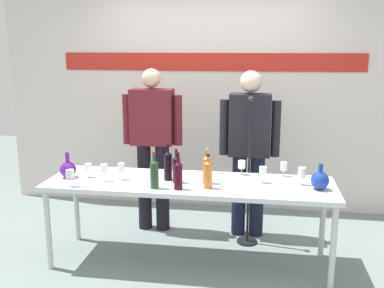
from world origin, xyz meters
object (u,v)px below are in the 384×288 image
Objects in this scene: wine_bottle_2 at (208,173)px; wine_glass_right_2 at (263,172)px; display_table at (189,188)px; presenter_left at (153,139)px; wine_bottle_3 at (168,165)px; wine_glass_right_3 at (284,166)px; wine_glass_right_1 at (302,173)px; wine_glass_left_2 at (121,168)px; wine_bottle_4 at (178,174)px; microphone_stand at (248,196)px; wine_glass_left_0 at (70,175)px; wine_bottle_1 at (207,169)px; wine_glass_left_1 at (104,169)px; wine_bottle_0 at (176,168)px; wine_bottle_5 at (154,173)px; decanter_blue_left at (68,169)px; wine_glass_right_0 at (242,165)px; wine_glass_left_3 at (88,168)px; decanter_blue_right at (320,180)px; presenter_right at (249,144)px.

wine_bottle_2 reaches higher than wine_glass_right_2.
wine_bottle_2 is (0.18, -0.15, 0.18)m from display_table.
wine_bottle_3 is (0.30, -0.67, -0.08)m from presenter_left.
display_table is 0.87m from wine_glass_right_3.
wine_glass_right_1 reaches higher than wine_glass_right_3.
wine_glass_right_3 is at bearing 12.98° from wine_glass_left_2.
wine_bottle_4 is at bearing -164.76° from wine_bottle_2.
microphone_stand is (0.56, 0.70, -0.40)m from wine_bottle_4.
wine_glass_left_2 is (-0.60, -0.04, 0.16)m from display_table.
wine_glass_right_2 is (1.59, 0.35, -0.00)m from wine_glass_left_0.
wine_bottle_3 reaches higher than wine_glass_left_2.
wine_bottle_1 reaches higher than wine_glass_left_1.
wine_glass_left_2 is 1.13× the size of wine_glass_right_3.
wine_bottle_5 is at bearing -130.01° from wine_bottle_0.
wine_glass_left_1 is (0.35, -0.05, 0.03)m from decanter_blue_left.
wine_bottle_2 is 0.82m from microphone_stand.
wine_bottle_0 is 1.99× the size of wine_glass_right_1.
microphone_stand is (0.06, 0.20, -0.37)m from wine_glass_right_0.
wine_bottle_3 is at bearing -146.25° from microphone_stand.
wine_glass_left_0 reaches higher than wine_glass_left_3.
wine_glass_right_1 reaches higher than display_table.
presenter_left is 1.16× the size of microphone_stand.
wine_bottle_5 is at bearing -11.81° from decanter_blue_left.
wine_bottle_5 is 2.08× the size of wine_glass_left_2.
wine_bottle_1 is 0.75m from wine_glass_left_2.
display_table is 0.54m from wine_glass_right_0.
wine_bottle_1 is 2.27× the size of wine_glass_right_3.
decanter_blue_right is 0.87m from microphone_stand.
wine_bottle_3 reaches higher than display_table.
wine_bottle_3 is at bearing -177.13° from wine_glass_right_2.
wine_glass_left_3 is at bearing 162.58° from wine_bottle_5.
wine_bottle_5 reaches higher than wine_bottle_2.
wine_bottle_0 is 0.97× the size of wine_bottle_4.
presenter_right is 5.38× the size of wine_bottle_5.
wine_glass_left_2 reaches higher than wine_glass_right_3.
microphone_stand is at bearing 25.42° from wine_glass_left_2.
microphone_stand is (0.76, 0.70, -0.41)m from wine_bottle_5.
display_table is 0.65m from wine_glass_right_2.
decanter_blue_right is at bearing -42.08° from microphone_stand.
wine_bottle_0 is at bearing -174.96° from wine_glass_right_1.
wine_glass_left_2 is at bearing -178.53° from wine_bottle_1.
presenter_left is (0.60, 0.73, 0.14)m from decanter_blue_left.
wine_bottle_3 reaches higher than wine_glass_right_3.
wine_glass_right_2 is (0.88, 0.28, -0.03)m from wine_bottle_5.
wine_bottle_0 is at bearing -129.39° from presenter_right.
wine_bottle_5 reaches higher than wine_glass_left_2.
wine_bottle_1 reaches higher than wine_glass_right_1.
wine_bottle_5 is 0.86m from wine_glass_right_0.
wine_glass_right_0 is at bearing 30.69° from wine_bottle_0.
wine_bottle_1 is 2.07× the size of wine_glass_left_0.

